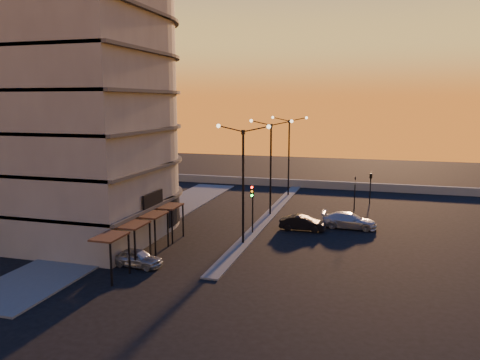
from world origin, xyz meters
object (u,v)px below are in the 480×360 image
streetlamp_mid (271,160)px  car_hatchback (137,258)px  car_sedan (302,223)px  traffic_light_main (252,201)px  car_wagon (349,220)px

streetlamp_mid → car_hatchback: size_ratio=2.64×
car_hatchback → car_sedan: size_ratio=0.91×
streetlamp_mid → car_hatchback: 18.58m
traffic_light_main → car_hatchback: traffic_light_main is taller
streetlamp_mid → car_sedan: (3.95, -4.72, -4.94)m
car_hatchback → car_wagon: car_wagon is taller
streetlamp_mid → car_sedan: bearing=-50.1°
streetlamp_mid → car_hatchback: bearing=-108.3°
car_wagon → car_sedan: bearing=117.6°
car_sedan → car_wagon: size_ratio=0.82×
car_sedan → car_wagon: (3.91, 1.87, 0.05)m
streetlamp_mid → car_wagon: bearing=-19.9°
car_hatchback → car_sedan: (9.56, 12.28, 0.04)m
streetlamp_mid → traffic_light_main: bearing=-90.0°
traffic_light_main → car_hatchback: 11.58m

